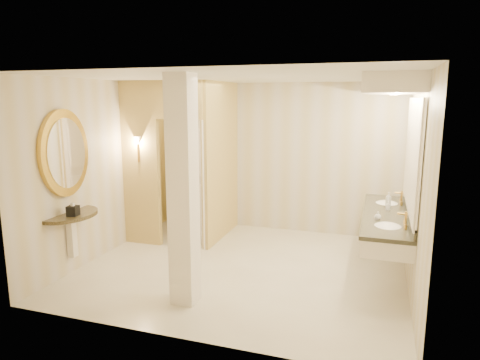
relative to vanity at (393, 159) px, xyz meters
name	(u,v)px	position (x,y,z in m)	size (l,w,h in m)	color
floor	(243,267)	(-1.98, -0.40, -1.63)	(4.50, 4.50, 0.00)	silver
ceiling	(243,77)	(-1.98, -0.40, 1.07)	(4.50, 4.50, 0.00)	silver
wall_back	(276,158)	(-1.98, 1.60, -0.28)	(4.50, 0.02, 2.70)	beige
wall_front	(180,211)	(-1.98, -2.40, -0.28)	(4.50, 0.02, 2.70)	beige
wall_left	(106,168)	(-4.23, -0.40, -0.28)	(0.02, 4.00, 2.70)	beige
wall_right	(416,186)	(0.27, -0.40, -0.28)	(0.02, 4.00, 2.70)	beige
toilet_closet	(197,161)	(-3.11, 0.56, -0.24)	(1.50, 1.55, 2.70)	#DAC872
wall_sconce	(138,142)	(-3.90, 0.03, 0.10)	(0.14, 0.14, 0.42)	#BA8E3B
vanity	(393,159)	(0.00, 0.00, 0.00)	(0.75, 2.48, 2.09)	white
console_shelf	(66,180)	(-4.19, -1.35, -0.29)	(0.90, 0.90, 1.90)	black
pillar	(183,192)	(-2.32, -1.62, -0.28)	(0.29, 0.29, 2.70)	white
tissue_box	(73,211)	(-4.03, -1.44, -0.69)	(0.13, 0.13, 0.13)	black
toilet	(199,208)	(-3.33, 1.13, -1.23)	(0.44, 0.77, 0.79)	white
soap_bottle_a	(388,206)	(-0.02, 0.18, -0.69)	(0.06, 0.06, 0.12)	beige
soap_bottle_b	(378,216)	(-0.15, -0.38, -0.70)	(0.08, 0.08, 0.11)	silver
soap_bottle_c	(388,199)	(-0.02, 0.39, -0.65)	(0.08, 0.08, 0.21)	#C6B28C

